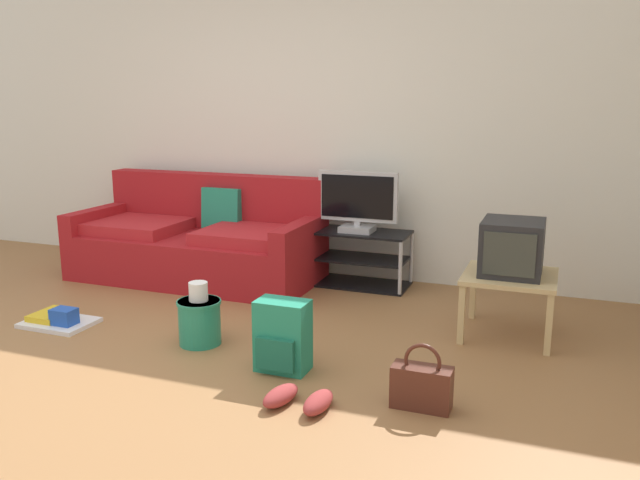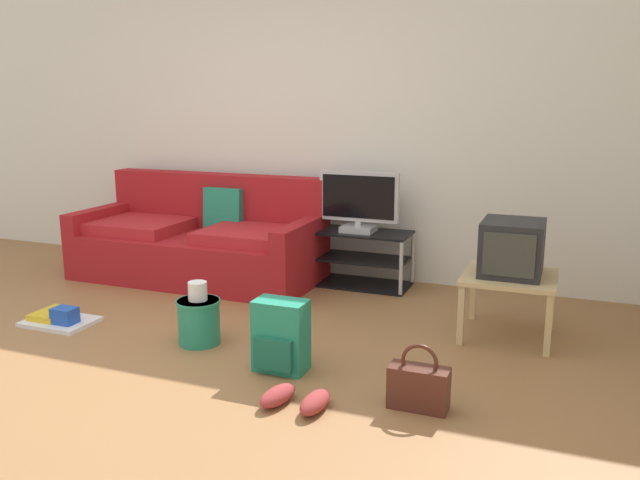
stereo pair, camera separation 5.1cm
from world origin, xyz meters
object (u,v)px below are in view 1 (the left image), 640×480
object	(u,v)px
crt_tv	(512,247)
backpack	(283,336)
couch	(200,242)
cleaning_bucket	(199,318)
tv_stand	(358,258)
sneakers_pair	(299,399)
side_table	(510,282)
floor_tray	(58,319)
handbag	(422,385)
flat_tv	(358,202)

from	to	relation	value
crt_tv	backpack	bearing A→B (deg)	-137.60
couch	cleaning_bucket	world-z (taller)	couch
couch	tv_stand	world-z (taller)	couch
backpack	sneakers_pair	size ratio (longest dim) A/B	1.17
side_table	sneakers_pair	world-z (taller)	side_table
backpack	crt_tv	bearing A→B (deg)	30.95
cleaning_bucket	backpack	bearing A→B (deg)	-15.75
crt_tv	floor_tray	xyz separation A→B (m)	(-2.93, -0.92, -0.56)
tv_stand	backpack	xyz separation A→B (m)	(0.13, -1.82, -0.03)
cleaning_bucket	tv_stand	bearing A→B (deg)	71.74
backpack	floor_tray	world-z (taller)	backpack
couch	cleaning_bucket	size ratio (longest dim) A/B	5.15
couch	tv_stand	size ratio (longest dim) A/B	2.46
side_table	cleaning_bucket	world-z (taller)	side_table
cleaning_bucket	side_table	bearing A→B (deg)	25.14
couch	handbag	size ratio (longest dim) A/B	6.08
side_table	sneakers_pair	size ratio (longest dim) A/B	1.64
tv_stand	side_table	xyz separation A→B (m)	(1.29, -0.78, 0.13)
backpack	tv_stand	bearing A→B (deg)	82.50
backpack	cleaning_bucket	distance (m)	0.69
couch	sneakers_pair	world-z (taller)	couch
cleaning_bucket	couch	bearing A→B (deg)	120.85
backpack	floor_tray	bearing A→B (deg)	164.03
flat_tv	side_table	distance (m)	1.53
crt_tv	couch	bearing A→B (deg)	169.16
side_table	cleaning_bucket	bearing A→B (deg)	-154.86
backpack	cleaning_bucket	size ratio (longest dim) A/B	1.03
cleaning_bucket	crt_tv	bearing A→B (deg)	25.55
side_table	backpack	bearing A→B (deg)	-138.04
flat_tv	floor_tray	size ratio (longest dim) A/B	1.42
handbag	crt_tv	bearing A→B (deg)	75.84
couch	cleaning_bucket	bearing A→B (deg)	-59.15
tv_stand	crt_tv	distance (m)	1.54
side_table	backpack	world-z (taller)	side_table
handbag	sneakers_pair	xyz separation A→B (m)	(-0.58, -0.22, -0.08)
tv_stand	crt_tv	bearing A→B (deg)	-30.57
couch	tv_stand	xyz separation A→B (m)	(1.36, 0.25, -0.08)
flat_tv	handbag	xyz separation A→B (m)	(0.97, -1.97, -0.59)
flat_tv	floor_tray	world-z (taller)	flat_tv
tv_stand	side_table	world-z (taller)	tv_stand
backpack	sneakers_pair	bearing A→B (deg)	-67.31
crt_tv	side_table	bearing A→B (deg)	-90.00
backpack	cleaning_bucket	world-z (taller)	backpack
floor_tray	handbag	bearing A→B (deg)	-6.88
floor_tray	cleaning_bucket	bearing A→B (deg)	2.46
sneakers_pair	backpack	bearing A→B (deg)	124.13
side_table	crt_tv	size ratio (longest dim) A/B	1.35
couch	side_table	size ratio (longest dim) A/B	3.59
backpack	cleaning_bucket	xyz separation A→B (m)	(-0.66, 0.19, -0.04)
side_table	crt_tv	world-z (taller)	crt_tv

